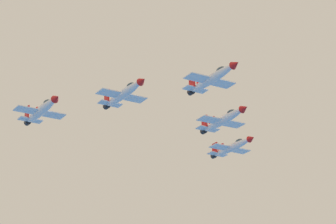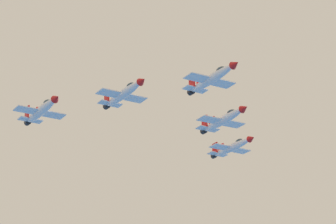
# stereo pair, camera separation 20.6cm
# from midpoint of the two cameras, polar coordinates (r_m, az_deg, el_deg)

# --- Properties ---
(jet_lead) EXTENTS (17.51, 11.42, 3.81)m
(jet_lead) POSITION_cam_midpoint_polar(r_m,az_deg,el_deg) (155.30, 3.31, 2.56)
(jet_lead) COLOR white
(jet_left_wingman) EXTENTS (18.24, 11.83, 3.95)m
(jet_left_wingman) POSITION_cam_midpoint_polar(r_m,az_deg,el_deg) (172.80, 4.15, -0.60)
(jet_left_wingman) COLOR white
(jet_right_wingman) EXTENTS (17.49, 11.43, 3.81)m
(jet_right_wingman) POSITION_cam_midpoint_polar(r_m,az_deg,el_deg) (161.17, -3.44, 1.39)
(jet_right_wingman) COLOR white
(jet_left_outer) EXTENTS (17.27, 11.30, 3.77)m
(jet_left_outer) POSITION_cam_midpoint_polar(r_m,az_deg,el_deg) (191.30, 4.81, -2.68)
(jet_left_outer) COLOR white
(jet_right_outer) EXTENTS (18.20, 11.88, 3.96)m
(jet_right_outer) POSITION_cam_midpoint_polar(r_m,az_deg,el_deg) (168.94, -9.63, 0.12)
(jet_right_outer) COLOR white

